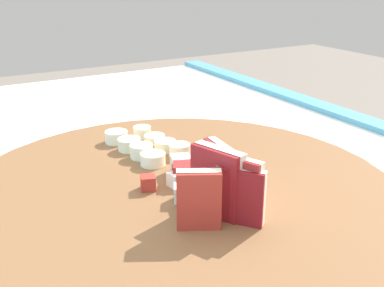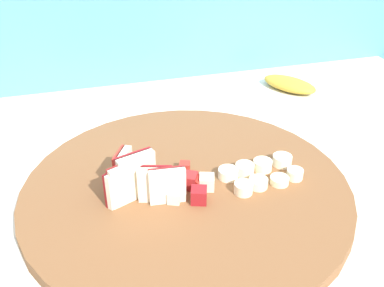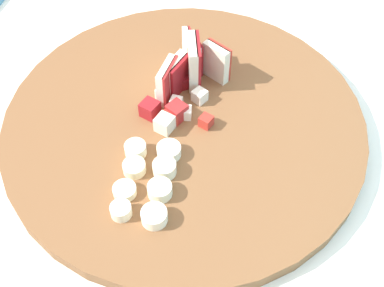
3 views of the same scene
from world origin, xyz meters
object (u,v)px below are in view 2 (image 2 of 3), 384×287
(banana_peel, at_px, (289,84))
(apple_wedge_fan, at_px, (139,180))
(cutting_board, at_px, (186,189))
(banana_slice_rows, at_px, (260,173))
(apple_dice_pile, at_px, (185,185))

(banana_peel, bearing_deg, apple_wedge_fan, -141.27)
(cutting_board, relative_size, apple_wedge_fan, 4.36)
(cutting_board, relative_size, banana_slice_rows, 3.90)
(apple_wedge_fan, xyz_separation_m, banana_peel, (0.38, 0.30, -0.03))
(apple_wedge_fan, height_order, apple_dice_pile, apple_wedge_fan)
(apple_dice_pile, distance_m, banana_slice_rows, 0.11)
(apple_wedge_fan, bearing_deg, cutting_board, 8.25)
(apple_wedge_fan, bearing_deg, banana_slice_rows, -1.30)
(apple_dice_pile, relative_size, banana_peel, 0.87)
(apple_dice_pile, height_order, banana_peel, apple_dice_pile)
(cutting_board, bearing_deg, banana_peel, 43.39)
(cutting_board, height_order, banana_peel, banana_peel)
(cutting_board, distance_m, banana_slice_rows, 0.11)
(apple_dice_pile, distance_m, banana_peel, 0.44)
(banana_slice_rows, bearing_deg, apple_wedge_fan, 178.70)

